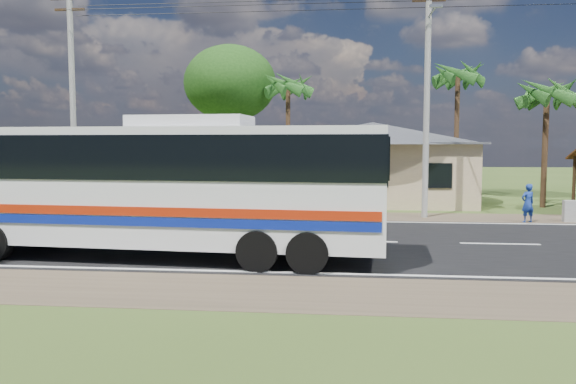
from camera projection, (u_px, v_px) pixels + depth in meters
The scene contains 11 objects.
ground at pixel (359, 242), 18.49m from camera, with size 120.00×120.00×0.00m, color #344B1A.
road at pixel (359, 242), 18.49m from camera, with size 120.00×16.00×0.03m.
house at pixel (372, 154), 31.04m from camera, with size 12.40×10.00×5.00m.
utility_poles at pixel (419, 85), 24.15m from camera, with size 32.80×2.22×11.00m.
palm_near at pixel (547, 94), 27.93m from camera, with size 2.80×2.80×6.70m.
palm_mid at pixel (458, 76), 32.62m from camera, with size 2.80×2.80×8.20m.
palm_far at pixel (288, 87), 34.18m from camera, with size 2.80×2.80×7.70m.
tree_behind_house at pixel (230, 84), 36.53m from camera, with size 6.00×6.00×9.61m.
coach_bus at pixel (156, 178), 15.76m from camera, with size 13.04×3.60×4.00m.
person at pixel (528, 203), 22.96m from camera, with size 0.58×0.38×1.60m, color navy.
small_car at pixel (30, 211), 21.36m from camera, with size 1.62×4.02×1.37m, color #2D2D2F.
Camera 1 is at (-0.47, -18.42, 3.26)m, focal length 35.00 mm.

